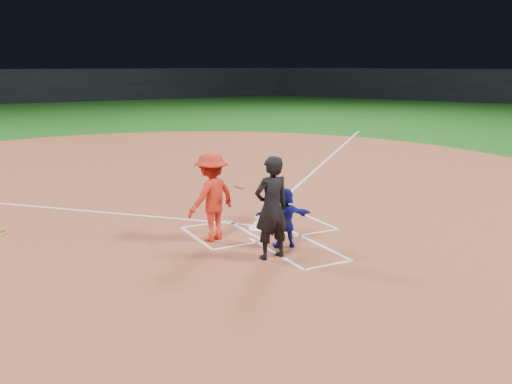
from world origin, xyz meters
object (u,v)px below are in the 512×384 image
batter_at_plate (212,197)px  catcher (284,217)px  home_plate (259,228)px  umpire (272,208)px

batter_at_plate → catcher: bearing=-44.7°
home_plate → catcher: catcher is taller
umpire → batter_at_plate: size_ratio=1.06×
catcher → batter_at_plate: size_ratio=0.66×
home_plate → batter_at_plate: batter_at_plate is taller
home_plate → umpire: bearing=68.3°
home_plate → umpire: size_ratio=0.29×
catcher → umpire: bearing=58.1°
home_plate → batter_at_plate: (-1.32, -0.28, 0.96)m
catcher → batter_at_plate: 1.65m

